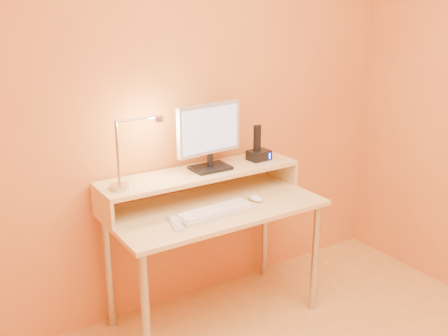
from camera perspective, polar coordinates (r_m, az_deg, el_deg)
wall_back at (r=2.97m, az=-4.38°, el=7.31°), size 3.00×0.04×2.50m
desk_leg_fl at (r=2.61m, az=-8.75°, el=-16.00°), size 0.04×0.04×0.69m
desk_leg_fr at (r=3.14m, az=10.16°, el=-9.85°), size 0.04×0.04×0.69m
desk_leg_bl at (r=3.01m, az=-12.74°, el=-11.30°), size 0.04×0.04×0.69m
desk_leg_br at (r=3.48m, az=4.58°, el=-6.73°), size 0.04×0.04×0.69m
desk_lower at (r=2.86m, az=-1.06°, el=-4.43°), size 1.20×0.60×0.02m
shelf_riser_left at (r=2.73m, az=-13.44°, el=-4.29°), size 0.02×0.30×0.14m
shelf_riser_right at (r=3.27m, az=6.39°, el=-0.14°), size 0.02×0.30×0.14m
desk_shelf at (r=2.92m, az=-2.62°, el=-0.58°), size 1.20×0.30×0.02m
monitor_foot at (r=2.95m, az=-1.54°, el=0.03°), size 0.22×0.16×0.02m
monitor_neck at (r=2.94m, az=-1.55°, el=0.85°), size 0.04×0.04×0.07m
monitor_panel at (r=2.90m, az=-1.68°, el=4.40°), size 0.42×0.08×0.29m
monitor_back at (r=2.92m, az=-1.92°, el=4.49°), size 0.38×0.05×0.24m
monitor_screen at (r=2.88m, az=-1.49°, el=4.32°), size 0.38×0.05×0.25m
lamp_base at (r=2.69m, az=-11.56°, el=-2.06°), size 0.10×0.10×0.02m
lamp_post at (r=2.64m, az=-11.80°, el=1.57°), size 0.01×0.01×0.33m
lamp_arm at (r=2.64m, az=-9.59°, el=5.42°), size 0.24×0.01×0.01m
lamp_head at (r=2.69m, az=-7.22°, el=5.44°), size 0.04×0.04×0.03m
lamp_bulb at (r=2.69m, az=-7.21°, el=5.11°), size 0.03×0.03×0.00m
phone_dock at (r=3.13m, az=3.91°, el=1.45°), size 0.14×0.11×0.06m
phone_handset at (r=3.09m, az=3.73°, el=3.36°), size 0.04×0.03×0.16m
phone_led at (r=3.12m, az=5.14°, el=1.35°), size 0.01×0.00×0.04m
keyboard at (r=2.73m, az=-0.91°, el=-4.99°), size 0.45×0.16×0.02m
mouse at (r=2.92m, az=3.55°, el=-3.40°), size 0.07×0.11×0.03m
remote_control at (r=2.62m, az=-5.43°, el=-6.17°), size 0.09×0.18×0.02m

